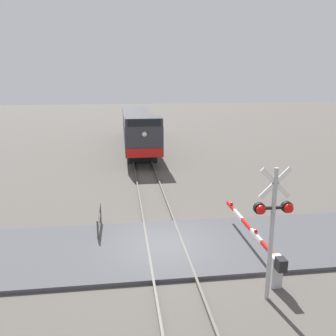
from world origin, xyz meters
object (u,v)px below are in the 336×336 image
at_px(locomotive, 138,127).
at_px(guard_railing, 99,219).
at_px(crossing_signal, 273,219).
at_px(crossing_gate, 266,254).

distance_m(locomotive, guard_railing, 19.47).
bearing_deg(guard_railing, crossing_signal, -46.47).
xyz_separation_m(locomotive, guard_railing, (-2.71, -19.23, -1.40)).
bearing_deg(crossing_gate, guard_railing, 144.31).
relative_size(crossing_gate, guard_railing, 2.78).
distance_m(crossing_gate, guard_railing, 7.30).
bearing_deg(guard_railing, locomotive, 81.97).
bearing_deg(guard_railing, crossing_gate, -35.69).
distance_m(crossing_signal, crossing_gate, 2.43).
height_order(locomotive, crossing_signal, crossing_signal).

